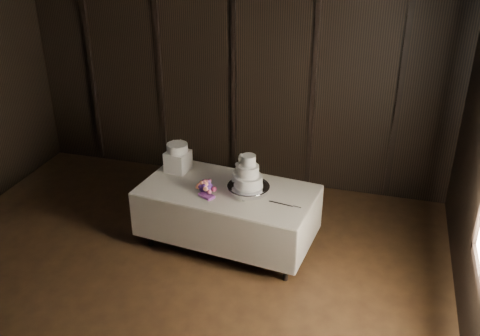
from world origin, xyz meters
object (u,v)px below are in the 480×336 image
(cake_stand, at_px, (248,189))
(small_cake, at_px, (177,148))
(display_table, at_px, (228,215))
(wedding_cake, at_px, (246,174))
(box_pedestal, at_px, (178,161))
(bouquet, at_px, (206,187))

(cake_stand, distance_m, small_cake, 1.05)
(display_table, distance_m, cake_stand, 0.46)
(wedding_cake, relative_size, box_pedestal, 1.46)
(wedding_cake, distance_m, box_pedestal, 1.00)
(display_table, relative_size, wedding_cake, 5.54)
(bouquet, relative_size, box_pedestal, 1.47)
(wedding_cake, height_order, small_cake, wedding_cake)
(wedding_cake, relative_size, bouquet, 0.99)
(wedding_cake, height_order, bouquet, wedding_cake)
(wedding_cake, bearing_deg, display_table, 174.40)
(cake_stand, xyz_separation_m, wedding_cake, (-0.03, -0.02, 0.19))
(display_table, bearing_deg, small_cake, 164.83)
(cake_stand, relative_size, small_cake, 1.91)
(display_table, xyz_separation_m, small_cake, (-0.71, 0.29, 0.64))
(cake_stand, bearing_deg, small_cake, 162.34)
(cake_stand, height_order, bouquet, bouquet)
(cake_stand, bearing_deg, box_pedestal, 162.34)
(small_cake, bearing_deg, wedding_cake, -19.01)
(small_cake, bearing_deg, box_pedestal, 0.00)
(wedding_cake, relative_size, small_cake, 1.49)
(wedding_cake, bearing_deg, box_pedestal, 164.67)
(cake_stand, height_order, box_pedestal, box_pedestal)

